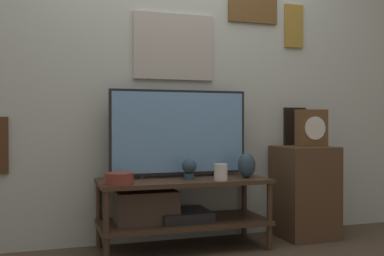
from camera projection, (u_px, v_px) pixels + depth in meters
The scene contains 9 objects.
wall_back at pixel (173, 64), 3.46m from camera, with size 6.40×0.08×2.70m.
media_console at pixel (171, 205), 3.17m from camera, with size 1.20×0.49×0.50m.
television at pixel (179, 132), 3.29m from camera, with size 1.03×0.05×0.64m.
vase_urn_stoneware at pixel (247, 165), 3.26m from camera, with size 0.13×0.11×0.18m.
vase_wide_bowl at pixel (119, 179), 2.91m from camera, with size 0.19×0.19×0.08m.
candle_jar at pixel (221, 172), 3.10m from camera, with size 0.09×0.09×0.12m.
decorative_bust at pixel (189, 168), 3.15m from camera, with size 0.10×0.10×0.15m.
side_table at pixel (304, 192), 3.53m from camera, with size 0.41×0.42×0.71m.
mantel_clock at pixel (311, 128), 3.51m from camera, with size 0.24×0.11×0.29m.
Camera 1 is at (-0.91, -2.77, 0.90)m, focal length 42.00 mm.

